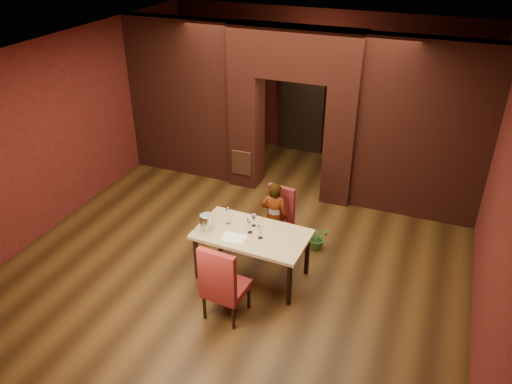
% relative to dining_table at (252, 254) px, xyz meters
% --- Properties ---
extents(floor, '(8.00, 8.00, 0.00)m').
position_rel_dining_table_xyz_m(floor, '(-0.32, 0.84, -0.39)').
color(floor, '#402810').
rests_on(floor, ground).
extents(ceiling, '(7.00, 8.00, 0.04)m').
position_rel_dining_table_xyz_m(ceiling, '(-0.32, 0.84, 2.81)').
color(ceiling, silver).
rests_on(ceiling, ground).
extents(wall_back, '(7.00, 0.04, 3.20)m').
position_rel_dining_table_xyz_m(wall_back, '(-0.32, 4.84, 1.21)').
color(wall_back, maroon).
rests_on(wall_back, ground).
extents(wall_front, '(7.00, 0.04, 3.20)m').
position_rel_dining_table_xyz_m(wall_front, '(-0.32, -3.16, 1.21)').
color(wall_front, maroon).
rests_on(wall_front, ground).
extents(wall_left, '(0.04, 8.00, 3.20)m').
position_rel_dining_table_xyz_m(wall_left, '(-3.82, 0.84, 1.21)').
color(wall_left, maroon).
rests_on(wall_left, ground).
extents(wall_right, '(0.04, 8.00, 3.20)m').
position_rel_dining_table_xyz_m(wall_right, '(3.18, 0.84, 1.21)').
color(wall_right, maroon).
rests_on(wall_right, ground).
extents(pillar_left, '(0.55, 0.55, 2.30)m').
position_rel_dining_table_xyz_m(pillar_left, '(-1.27, 2.84, 0.76)').
color(pillar_left, maroon).
rests_on(pillar_left, ground).
extents(pillar_right, '(0.55, 0.55, 2.30)m').
position_rel_dining_table_xyz_m(pillar_right, '(0.63, 2.84, 0.76)').
color(pillar_right, maroon).
rests_on(pillar_right, ground).
extents(lintel, '(2.45, 0.55, 0.90)m').
position_rel_dining_table_xyz_m(lintel, '(-0.32, 2.84, 2.36)').
color(lintel, maroon).
rests_on(lintel, ground).
extents(wing_wall_left, '(2.28, 0.35, 3.20)m').
position_rel_dining_table_xyz_m(wing_wall_left, '(-2.68, 2.84, 1.21)').
color(wing_wall_left, maroon).
rests_on(wing_wall_left, ground).
extents(wing_wall_right, '(2.28, 0.35, 3.20)m').
position_rel_dining_table_xyz_m(wing_wall_right, '(2.05, 2.84, 1.21)').
color(wing_wall_right, maroon).
rests_on(wing_wall_right, ground).
extents(vent_panel, '(0.40, 0.03, 0.50)m').
position_rel_dining_table_xyz_m(vent_panel, '(-1.27, 2.54, 0.16)').
color(vent_panel, brown).
rests_on(vent_panel, ground).
extents(rear_door, '(0.90, 0.08, 2.10)m').
position_rel_dining_table_xyz_m(rear_door, '(-0.72, 4.78, 0.66)').
color(rear_door, black).
rests_on(rear_door, ground).
extents(rear_door_frame, '(1.02, 0.04, 2.22)m').
position_rel_dining_table_xyz_m(rear_door_frame, '(-0.72, 4.74, 0.66)').
color(rear_door_frame, black).
rests_on(rear_door_frame, ground).
extents(dining_table, '(1.70, 1.00, 0.78)m').
position_rel_dining_table_xyz_m(dining_table, '(0.00, 0.00, 0.00)').
color(dining_table, tan).
rests_on(dining_table, ground).
extents(chair_far, '(0.54, 0.54, 1.04)m').
position_rel_dining_table_xyz_m(chair_far, '(0.07, 0.85, 0.13)').
color(chair_far, maroon).
rests_on(chair_far, ground).
extents(chair_near, '(0.58, 0.58, 1.18)m').
position_rel_dining_table_xyz_m(chair_near, '(-0.01, -0.91, 0.20)').
color(chair_near, maroon).
rests_on(chair_near, ground).
extents(person_seated, '(0.47, 0.32, 1.23)m').
position_rel_dining_table_xyz_m(person_seated, '(0.06, 0.80, 0.23)').
color(person_seated, silver).
rests_on(person_seated, ground).
extents(wine_glass_a, '(0.08, 0.08, 0.20)m').
position_rel_dining_table_xyz_m(wine_glass_a, '(-0.05, 0.19, 0.49)').
color(wine_glass_a, white).
rests_on(wine_glass_a, dining_table).
extents(wine_glass_b, '(0.09, 0.09, 0.22)m').
position_rel_dining_table_xyz_m(wine_glass_b, '(-0.03, 0.00, 0.50)').
color(wine_glass_b, white).
rests_on(wine_glass_b, dining_table).
extents(wine_glass_c, '(0.09, 0.09, 0.21)m').
position_rel_dining_table_xyz_m(wine_glass_c, '(0.16, -0.07, 0.50)').
color(wine_glass_c, white).
rests_on(wine_glass_c, dining_table).
extents(tasting_sheet, '(0.35, 0.26, 0.00)m').
position_rel_dining_table_xyz_m(tasting_sheet, '(-0.19, -0.21, 0.39)').
color(tasting_sheet, white).
rests_on(tasting_sheet, dining_table).
extents(wine_bucket, '(0.20, 0.20, 0.24)m').
position_rel_dining_table_xyz_m(wine_bucket, '(-0.66, -0.15, 0.51)').
color(wine_bucket, '#AEAFB5').
rests_on(wine_bucket, dining_table).
extents(water_bottle, '(0.06, 0.06, 0.28)m').
position_rel_dining_table_xyz_m(water_bottle, '(-0.43, 0.11, 0.53)').
color(water_bottle, white).
rests_on(water_bottle, dining_table).
extents(potted_plant, '(0.48, 0.48, 0.41)m').
position_rel_dining_table_xyz_m(potted_plant, '(0.73, 1.07, -0.19)').
color(potted_plant, '#366C2A').
rests_on(potted_plant, ground).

